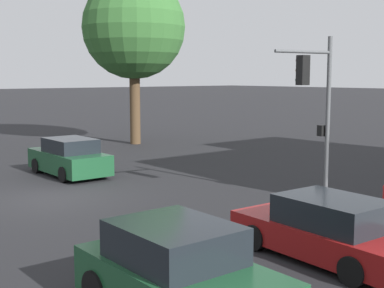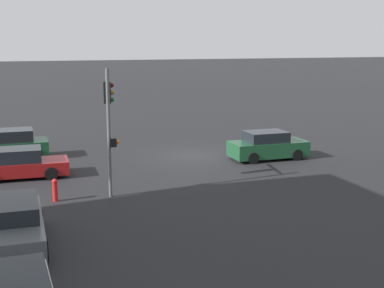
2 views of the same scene
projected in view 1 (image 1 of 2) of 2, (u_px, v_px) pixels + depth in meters
ground_plane at (54, 198)px, 17.61m from camera, size 300.00×300.00×0.00m
street_tree at (134, 28)px, 30.84m from camera, size 5.96×5.96×9.77m
traffic_signal at (315, 97)px, 16.55m from camera, size 0.53×2.37×5.22m
crossing_car_0 at (328, 230)px, 11.67m from camera, size 4.40×2.05×1.39m
crossing_car_1 at (69, 158)px, 21.57m from camera, size 4.15×1.91×1.51m
crossing_car_2 at (179, 276)px, 8.73m from camera, size 3.86×2.03×1.60m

